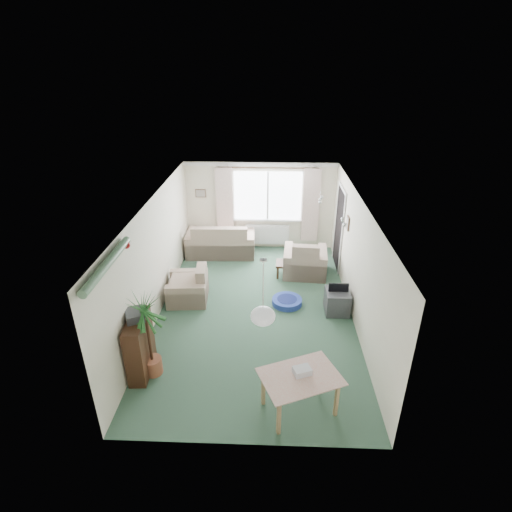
{
  "coord_description": "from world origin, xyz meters",
  "views": [
    {
      "loc": [
        0.29,
        -7.02,
        4.77
      ],
      "look_at": [
        0.0,
        0.3,
        1.15
      ],
      "focal_mm": 28.0,
      "sensor_mm": 36.0,
      "label": 1
    }
  ],
  "objects_px": {
    "dining_table": "(299,393)",
    "tv_cube": "(337,301)",
    "pet_bed": "(287,301)",
    "bookshelf": "(140,346)",
    "houseplant": "(148,335)",
    "armchair_left": "(187,284)",
    "sofa": "(221,238)",
    "armchair_corner": "(305,256)",
    "coffee_table": "(292,269)"
  },
  "relations": [
    {
      "from": "pet_bed",
      "to": "sofa",
      "type": "bearing_deg",
      "value": 125.01
    },
    {
      "from": "coffee_table",
      "to": "houseplant",
      "type": "bearing_deg",
      "value": -125.52
    },
    {
      "from": "houseplant",
      "to": "pet_bed",
      "type": "bearing_deg",
      "value": 43.42
    },
    {
      "from": "sofa",
      "to": "coffee_table",
      "type": "distance_m",
      "value": 2.23
    },
    {
      "from": "coffee_table",
      "to": "tv_cube",
      "type": "height_order",
      "value": "tv_cube"
    },
    {
      "from": "sofa",
      "to": "bookshelf",
      "type": "relative_size",
      "value": 1.74
    },
    {
      "from": "bookshelf",
      "to": "houseplant",
      "type": "bearing_deg",
      "value": -16.43
    },
    {
      "from": "pet_bed",
      "to": "armchair_left",
      "type": "bearing_deg",
      "value": 177.06
    },
    {
      "from": "armchair_corner",
      "to": "houseplant",
      "type": "bearing_deg",
      "value": 56.94
    },
    {
      "from": "coffee_table",
      "to": "pet_bed",
      "type": "height_order",
      "value": "coffee_table"
    },
    {
      "from": "armchair_corner",
      "to": "armchair_left",
      "type": "distance_m",
      "value": 2.95
    },
    {
      "from": "armchair_left",
      "to": "dining_table",
      "type": "height_order",
      "value": "armchair_left"
    },
    {
      "from": "armchair_left",
      "to": "tv_cube",
      "type": "xyz_separation_m",
      "value": [
        3.2,
        -0.35,
        -0.15
      ]
    },
    {
      "from": "dining_table",
      "to": "pet_bed",
      "type": "distance_m",
      "value": 2.91
    },
    {
      "from": "bookshelf",
      "to": "pet_bed",
      "type": "xyz_separation_m",
      "value": [
        2.51,
        2.15,
        -0.46
      ]
    },
    {
      "from": "armchair_left",
      "to": "dining_table",
      "type": "distance_m",
      "value": 3.76
    },
    {
      "from": "coffee_table",
      "to": "pet_bed",
      "type": "xyz_separation_m",
      "value": [
        -0.15,
        -1.27,
        -0.11
      ]
    },
    {
      "from": "sofa",
      "to": "pet_bed",
      "type": "bearing_deg",
      "value": 123.21
    },
    {
      "from": "bookshelf",
      "to": "houseplant",
      "type": "height_order",
      "value": "houseplant"
    },
    {
      "from": "sofa",
      "to": "armchair_corner",
      "type": "xyz_separation_m",
      "value": [
        2.19,
        -1.03,
        0.01
      ]
    },
    {
      "from": "sofa",
      "to": "houseplant",
      "type": "relative_size",
      "value": 1.16
    },
    {
      "from": "bookshelf",
      "to": "dining_table",
      "type": "bearing_deg",
      "value": -19.55
    },
    {
      "from": "armchair_corner",
      "to": "dining_table",
      "type": "xyz_separation_m",
      "value": [
        -0.39,
        -4.32,
        -0.14
      ]
    },
    {
      "from": "armchair_left",
      "to": "pet_bed",
      "type": "distance_m",
      "value": 2.2
    },
    {
      "from": "bookshelf",
      "to": "pet_bed",
      "type": "distance_m",
      "value": 3.34
    },
    {
      "from": "coffee_table",
      "to": "dining_table",
      "type": "height_order",
      "value": "dining_table"
    },
    {
      "from": "houseplant",
      "to": "dining_table",
      "type": "height_order",
      "value": "houseplant"
    },
    {
      "from": "sofa",
      "to": "bookshelf",
      "type": "distance_m",
      "value": 4.67
    },
    {
      "from": "coffee_table",
      "to": "bookshelf",
      "type": "relative_size",
      "value": 0.75
    },
    {
      "from": "armchair_left",
      "to": "tv_cube",
      "type": "relative_size",
      "value": 1.65
    },
    {
      "from": "dining_table",
      "to": "houseplant",
      "type": "bearing_deg",
      "value": 163.76
    },
    {
      "from": "armchair_left",
      "to": "armchair_corner",
      "type": "bearing_deg",
      "value": 112.23
    },
    {
      "from": "bookshelf",
      "to": "dining_table",
      "type": "distance_m",
      "value": 2.71
    },
    {
      "from": "dining_table",
      "to": "pet_bed",
      "type": "relative_size",
      "value": 1.59
    },
    {
      "from": "armchair_corner",
      "to": "dining_table",
      "type": "height_order",
      "value": "armchair_corner"
    },
    {
      "from": "houseplant",
      "to": "tv_cube",
      "type": "bearing_deg",
      "value": 30.33
    },
    {
      "from": "dining_table",
      "to": "pet_bed",
      "type": "height_order",
      "value": "dining_table"
    },
    {
      "from": "sofa",
      "to": "armchair_left",
      "type": "relative_size",
      "value": 2.05
    },
    {
      "from": "bookshelf",
      "to": "dining_table",
      "type": "xyz_separation_m",
      "value": [
        2.6,
        -0.74,
        -0.2
      ]
    },
    {
      "from": "armchair_corner",
      "to": "pet_bed",
      "type": "height_order",
      "value": "armchair_corner"
    },
    {
      "from": "armchair_left",
      "to": "coffee_table",
      "type": "xyz_separation_m",
      "value": [
        2.33,
        1.16,
        -0.22
      ]
    },
    {
      "from": "armchair_corner",
      "to": "pet_bed",
      "type": "xyz_separation_m",
      "value": [
        -0.47,
        -1.42,
        -0.4
      ]
    },
    {
      "from": "armchair_corner",
      "to": "houseplant",
      "type": "height_order",
      "value": "houseplant"
    },
    {
      "from": "pet_bed",
      "to": "bookshelf",
      "type": "bearing_deg",
      "value": -139.39
    },
    {
      "from": "armchair_left",
      "to": "pet_bed",
      "type": "relative_size",
      "value": 1.37
    },
    {
      "from": "dining_table",
      "to": "tv_cube",
      "type": "xyz_separation_m",
      "value": [
        0.94,
        2.66,
        -0.08
      ]
    },
    {
      "from": "sofa",
      "to": "pet_bed",
      "type": "xyz_separation_m",
      "value": [
        1.72,
        -2.45,
        -0.39
      ]
    },
    {
      "from": "armchair_left",
      "to": "dining_table",
      "type": "relative_size",
      "value": 0.87
    },
    {
      "from": "houseplant",
      "to": "dining_table",
      "type": "relative_size",
      "value": 1.53
    },
    {
      "from": "pet_bed",
      "to": "houseplant",
      "type": "bearing_deg",
      "value": -136.58
    }
  ]
}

